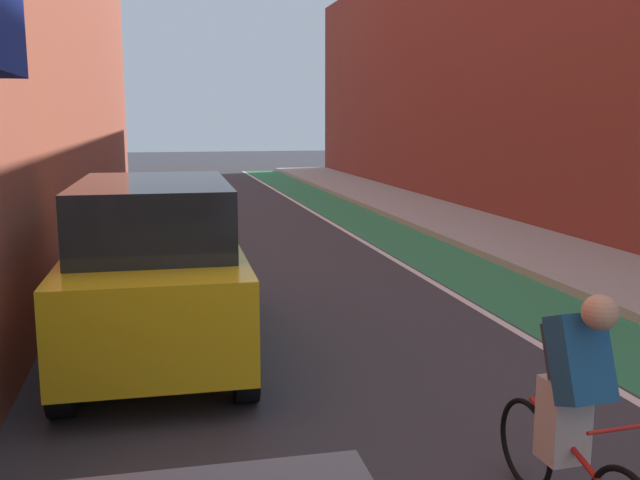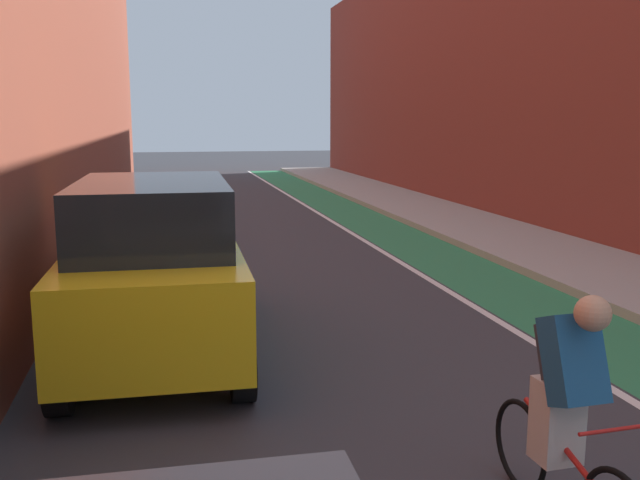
% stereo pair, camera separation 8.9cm
% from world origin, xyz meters
% --- Properties ---
extents(ground_plane, '(92.19, 92.19, 0.00)m').
position_xyz_m(ground_plane, '(0.00, 16.95, 0.00)').
color(ground_plane, '#38383D').
extents(bike_lane_paint, '(1.60, 41.91, 0.00)m').
position_xyz_m(bike_lane_paint, '(2.77, 18.95, 0.00)').
color(bike_lane_paint, '#2D8451').
rests_on(bike_lane_paint, ground).
extents(lane_divider_stripe, '(0.12, 41.91, 0.00)m').
position_xyz_m(lane_divider_stripe, '(1.87, 18.95, 0.00)').
color(lane_divider_stripe, white).
rests_on(lane_divider_stripe, ground).
extents(sidewalk_right, '(2.67, 41.91, 0.14)m').
position_xyz_m(sidewalk_right, '(4.91, 18.95, 0.07)').
color(sidewalk_right, '#A8A59E').
rests_on(sidewalk_right, ground).
extents(building_facade_right, '(2.40, 37.91, 8.26)m').
position_xyz_m(building_facade_right, '(7.45, 20.95, 4.13)').
color(building_facade_right, brown).
rests_on(building_facade_right, ground).
extents(parked_suv_yellow_cab, '(1.95, 4.57, 1.98)m').
position_xyz_m(parked_suv_yellow_cab, '(-2.53, 11.45, 1.02)').
color(parked_suv_yellow_cab, yellow).
rests_on(parked_suv_yellow_cab, ground).
extents(cyclist_mid, '(0.48, 1.71, 1.61)m').
position_xyz_m(cyclist_mid, '(0.07, 7.23, 0.85)').
color(cyclist_mid, black).
rests_on(cyclist_mid, ground).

